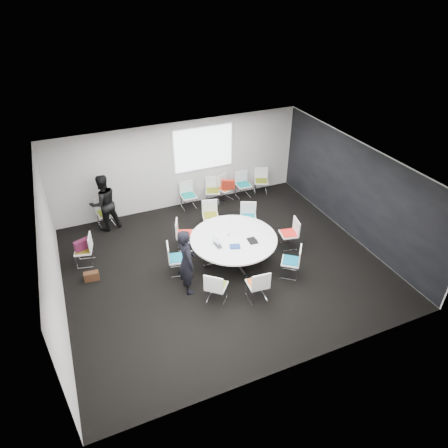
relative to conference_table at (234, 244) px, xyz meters
name	(u,v)px	position (x,y,z in m)	size (l,w,h in m)	color
room_shell	(226,220)	(-0.24, -0.08, 0.85)	(8.08, 7.08, 2.88)	black
conference_table	(234,244)	(0.00, 0.00, 0.00)	(2.27, 2.27, 0.73)	silver
projection_screen	(203,149)	(0.47, 3.38, 1.30)	(1.90, 0.03, 1.35)	white
chair_ring_a	(288,239)	(1.67, -0.05, -0.27)	(0.53, 0.54, 0.88)	silver
chair_ring_b	(248,223)	(0.98, 1.13, -0.27)	(0.60, 0.60, 0.88)	silver
chair_ring_c	(211,220)	(0.01, 1.68, -0.27)	(0.56, 0.55, 0.88)	silver
chair_ring_d	(185,239)	(-1.02, 1.05, -0.27)	(0.58, 0.59, 0.88)	silver
chair_ring_e	(177,264)	(-1.54, 0.10, -0.27)	(0.53, 0.54, 0.88)	silver
chair_ring_f	(216,292)	(-1.01, -1.26, -0.27)	(0.64, 0.64, 0.88)	silver
chair_ring_g	(257,289)	(-0.09, -1.57, -0.27)	(0.50, 0.49, 0.88)	silver
chair_ring_h	(291,267)	(1.08, -1.14, -0.27)	(0.63, 0.64, 0.88)	silver
chair_back_a	(189,200)	(-0.21, 3.09, -0.27)	(0.46, 0.45, 0.88)	silver
chair_back_b	(213,195)	(0.64, 3.09, -0.27)	(0.59, 0.58, 0.88)	silver
chair_back_c	(225,193)	(1.09, 3.09, -0.27)	(0.58, 0.58, 0.88)	silver
chair_back_d	(243,189)	(1.75, 3.09, -0.27)	(0.47, 0.46, 0.88)	silver
chair_back_e	(261,186)	(2.44, 3.09, -0.27)	(0.60, 0.59, 0.88)	silver
chair_spare_left	(85,255)	(-3.66, 1.39, -0.27)	(0.54, 0.55, 0.88)	silver
chair_person_back	(106,218)	(-2.85, 3.08, -0.27)	(0.52, 0.51, 0.88)	silver
person_main	(187,261)	(-1.49, -0.62, 0.32)	(0.63, 0.41, 1.72)	black
person_back	(104,203)	(-2.85, 2.91, 0.33)	(0.85, 0.66, 1.75)	black
laptop	(219,245)	(-0.47, -0.15, 0.20)	(0.31, 0.20, 0.02)	#333338
laptop_lid	(215,239)	(-0.52, -0.03, 0.31)	(0.30, 0.02, 0.22)	silver
notebook_black	(252,241)	(0.39, -0.32, 0.19)	(0.22, 0.30, 0.02)	black
tablet_folio	(235,246)	(-0.13, -0.38, 0.20)	(0.26, 0.20, 0.03)	navy
papers_right	(248,228)	(0.54, 0.28, 0.19)	(0.30, 0.21, 0.00)	white
papers_front	(255,234)	(0.59, -0.06, 0.19)	(0.30, 0.21, 0.00)	white
cup	(229,234)	(-0.07, 0.16, 0.23)	(0.08, 0.08, 0.09)	white
phone	(255,241)	(0.45, -0.34, 0.19)	(0.14, 0.07, 0.01)	black
maroon_bag	(82,245)	(-3.68, 1.40, 0.07)	(0.40, 0.14, 0.28)	#521630
brown_bag	(92,276)	(-3.63, 0.66, -0.43)	(0.36, 0.16, 0.24)	#422515
red_jacket	(228,184)	(1.10, 2.86, 0.15)	(0.44, 0.10, 0.35)	#A12313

